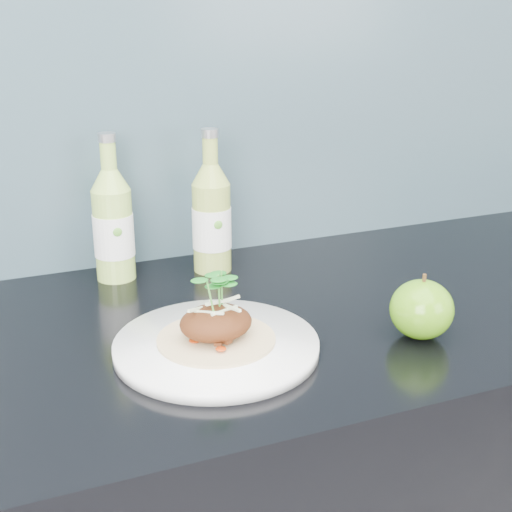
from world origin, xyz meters
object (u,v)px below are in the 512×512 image
object	(u,v)px
cider_bottle_left	(113,225)
cider_bottle_right	(212,218)
dinner_plate	(216,346)
green_apple	(422,309)

from	to	relation	value
cider_bottle_left	cider_bottle_right	bearing A→B (deg)	9.58
dinner_plate	cider_bottle_right	xyz separation A→B (m)	(0.09, 0.28, 0.08)
green_apple	cider_bottle_left	world-z (taller)	cider_bottle_left
green_apple	cider_bottle_right	bearing A→B (deg)	116.77
dinner_plate	green_apple	world-z (taller)	green_apple
dinner_plate	green_apple	xyz separation A→B (m)	(0.27, -0.06, 0.03)
dinner_plate	cider_bottle_left	xyz separation A→B (m)	(-0.06, 0.31, 0.08)
green_apple	dinner_plate	bearing A→B (deg)	166.62
green_apple	cider_bottle_left	bearing A→B (deg)	131.89
dinner_plate	cider_bottle_left	distance (m)	0.32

